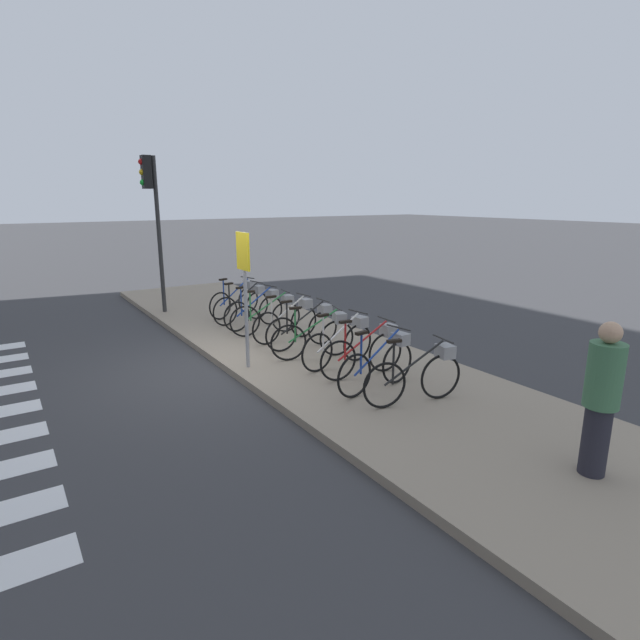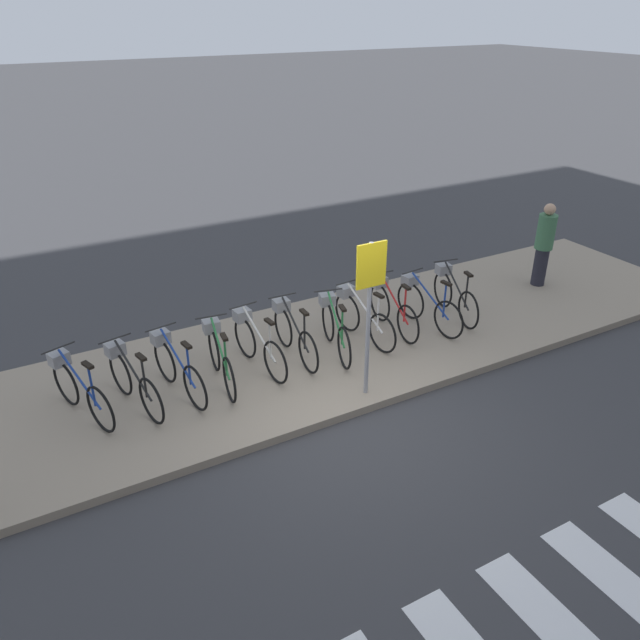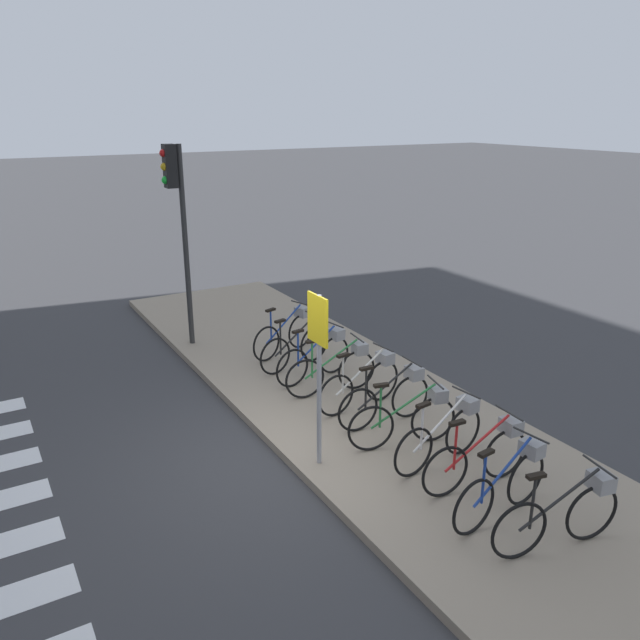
{
  "view_description": "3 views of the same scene",
  "coord_description": "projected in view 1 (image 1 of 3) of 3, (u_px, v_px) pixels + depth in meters",
  "views": [
    {
      "loc": [
        7.78,
        -3.03,
        2.89
      ],
      "look_at": [
        0.97,
        1.41,
        0.89
      ],
      "focal_mm": 28.0,
      "sensor_mm": 36.0,
      "label": 1
    },
    {
      "loc": [
        -3.71,
        -5.82,
        5.05
      ],
      "look_at": [
        0.1,
        0.99,
        1.04
      ],
      "focal_mm": 35.0,
      "sensor_mm": 36.0,
      "label": 2
    },
    {
      "loc": [
        6.48,
        -3.21,
        4.42
      ],
      "look_at": [
        -1.48,
        1.44,
        1.29
      ],
      "focal_mm": 35.0,
      "sensor_mm": 36.0,
      "label": 3
    }
  ],
  "objects": [
    {
      "name": "parked_bicycle_10",
      "position": [
        420.0,
        373.0,
        6.84
      ],
      "size": [
        0.48,
        1.52,
        0.95
      ],
      "color": "black",
      "rests_on": "sidewalk"
    },
    {
      "name": "parked_bicycle_7",
      "position": [
        342.0,
        341.0,
        8.38
      ],
      "size": [
        0.46,
        1.54,
        0.95
      ],
      "color": "black",
      "rests_on": "sidewalk"
    },
    {
      "name": "parked_bicycle_9",
      "position": [
        381.0,
        361.0,
        7.34
      ],
      "size": [
        0.46,
        1.54,
        0.95
      ],
      "color": "black",
      "rests_on": "sidewalk"
    },
    {
      "name": "parked_bicycle_8",
      "position": [
        368.0,
        350.0,
        7.9
      ],
      "size": [
        0.46,
        1.54,
        0.95
      ],
      "color": "black",
      "rests_on": "sidewalk"
    },
    {
      "name": "parked_bicycle_6",
      "position": [
        318.0,
        334.0,
        8.78
      ],
      "size": [
        0.54,
        1.51,
        0.95
      ],
      "color": "black",
      "rests_on": "sidewalk"
    },
    {
      "name": "ground_plane",
      "position": [
        221.0,
        369.0,
        8.63
      ],
      "size": [
        120.0,
        120.0,
        0.0
      ],
      "primitive_type": "plane",
      "color": "#38383A"
    },
    {
      "name": "parked_bicycle_5",
      "position": [
        307.0,
        326.0,
        9.39
      ],
      "size": [
        0.46,
        1.54,
        0.95
      ],
      "color": "black",
      "rests_on": "sidewalk"
    },
    {
      "name": "parked_bicycle_4",
      "position": [
        290.0,
        319.0,
        9.88
      ],
      "size": [
        0.46,
        1.54,
        0.95
      ],
      "color": "black",
      "rests_on": "sidewalk"
    },
    {
      "name": "sidewalk",
      "position": [
        306.0,
        350.0,
        9.52
      ],
      "size": [
        15.93,
        3.42,
        0.12
      ],
      "color": "gray",
      "rests_on": "ground_plane"
    },
    {
      "name": "traffic_light",
      "position": [
        152.0,
        202.0,
        11.77
      ],
      "size": [
        0.24,
        0.4,
        3.72
      ],
      "color": "#2D2D2D",
      "rests_on": "sidewalk"
    },
    {
      "name": "parked_bicycle_1",
      "position": [
        245.0,
        303.0,
        11.35
      ],
      "size": [
        0.5,
        1.52,
        0.95
      ],
      "color": "black",
      "rests_on": "sidewalk"
    },
    {
      "name": "parked_bicycle_3",
      "position": [
        270.0,
        314.0,
        10.33
      ],
      "size": [
        0.46,
        1.54,
        0.95
      ],
      "color": "black",
      "rests_on": "sidewalk"
    },
    {
      "name": "parked_bicycle_0",
      "position": [
        238.0,
        298.0,
        11.96
      ],
      "size": [
        0.62,
        1.48,
        0.95
      ],
      "color": "black",
      "rests_on": "sidewalk"
    },
    {
      "name": "pedestrian",
      "position": [
        601.0,
        397.0,
        4.95
      ],
      "size": [
        0.34,
        0.34,
        1.61
      ],
      "color": "#23232D",
      "rests_on": "sidewalk"
    },
    {
      "name": "sign_post",
      "position": [
        244.0,
        277.0,
        8.02
      ],
      "size": [
        0.44,
        0.07,
        2.24
      ],
      "color": "#99999E",
      "rests_on": "sidewalk"
    },
    {
      "name": "parked_bicycle_2",
      "position": [
        258.0,
        308.0,
        10.86
      ],
      "size": [
        0.46,
        1.53,
        0.95
      ],
      "color": "black",
      "rests_on": "sidewalk"
    }
  ]
}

